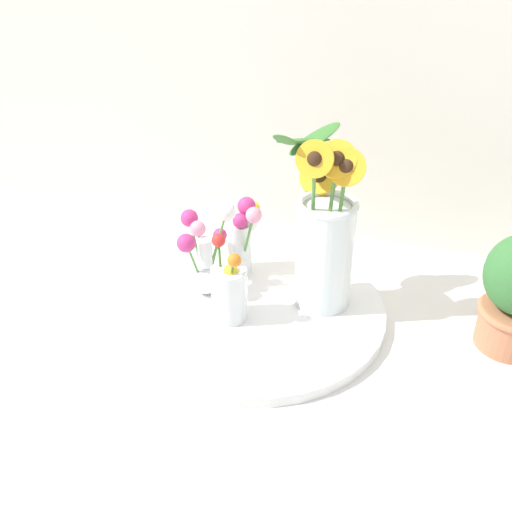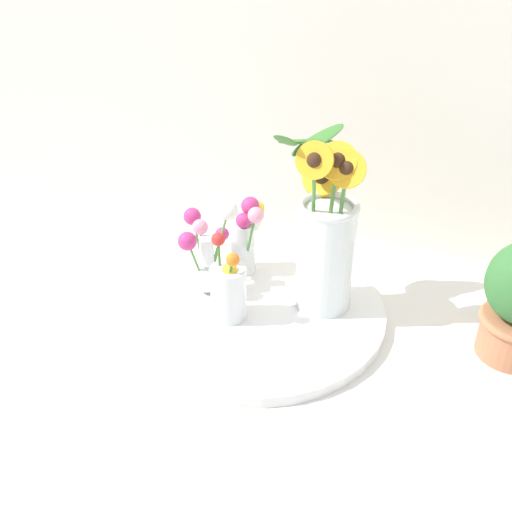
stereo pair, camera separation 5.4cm
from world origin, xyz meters
name	(u,v)px [view 1 (the left image)]	position (x,y,z in m)	size (l,w,h in m)	color
ground_plane	(235,322)	(0.00, 0.00, 0.00)	(6.00, 6.00, 0.00)	silver
serving_tray	(256,310)	(0.03, 0.04, 0.01)	(0.51, 0.51, 0.02)	white
mason_jar_sunflowers	(324,240)	(0.15, 0.10, 0.16)	(0.19, 0.17, 0.37)	silver
vase_small_center	(229,290)	(-0.01, -0.01, 0.09)	(0.07, 0.07, 0.17)	white
vase_bulb_right	(205,256)	(-0.08, 0.06, 0.11)	(0.12, 0.11, 0.19)	white
vase_small_back	(242,237)	(-0.03, 0.15, 0.11)	(0.09, 0.12, 0.18)	white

